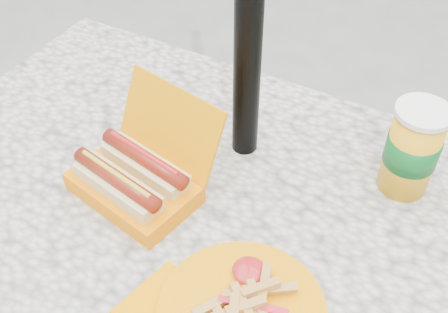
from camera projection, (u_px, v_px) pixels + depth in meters
The scene contains 4 objects.
picnic_table at pixel (206, 235), 1.10m from camera, with size 1.20×0.80×0.75m.
hotdog_box at pixel (136, 178), 1.01m from camera, with size 0.26×0.25×0.17m.
fries_plate at pixel (236, 313), 0.84m from camera, with size 0.33×0.34×0.05m.
soda_cup at pixel (412, 149), 0.99m from camera, with size 0.10×0.10×0.18m.
Camera 1 is at (0.36, -0.58, 1.52)m, focal length 45.00 mm.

